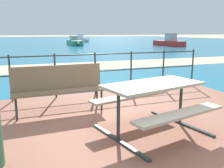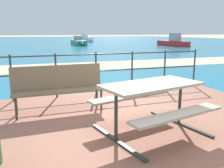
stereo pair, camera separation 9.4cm
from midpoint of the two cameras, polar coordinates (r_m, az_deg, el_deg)
name	(u,v)px [view 1 (the left image)]	position (r m, az deg, el deg)	size (l,w,h in m)	color
ground_plane	(137,132)	(4.03, 5.26, -11.28)	(240.00, 240.00, 0.00)	tan
patio_paving	(137,130)	(4.02, 5.27, -10.89)	(6.40, 5.20, 0.06)	#935B47
sea_water	(33,42)	(43.39, -18.25, 9.53)	(90.00, 90.00, 0.01)	teal
beach_strip	(62,67)	(11.47, -11.91, 3.97)	(54.00, 2.82, 0.01)	beige
picnic_table	(153,95)	(3.73, 8.94, -2.71)	(1.79, 1.67, 0.78)	#BCAD93
park_bench	(59,85)	(4.80, -13.08, -0.20)	(1.77, 0.46, 0.91)	#7A6047
railing_fence	(95,69)	(6.03, -4.46, 3.66)	(5.94, 0.04, 1.06)	#2D3833
boat_near	(169,42)	(29.01, 13.19, 9.65)	(1.68, 5.03, 1.48)	red
boat_mid	(82,39)	(39.38, -7.23, 10.49)	(1.99, 3.44, 1.33)	silver
boat_far	(74,42)	(30.50, -8.99, 9.81)	(1.42, 5.63, 1.14)	#338466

